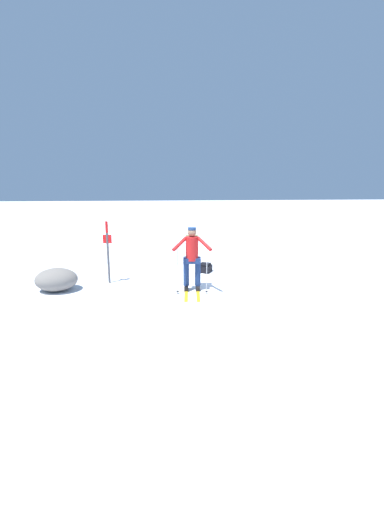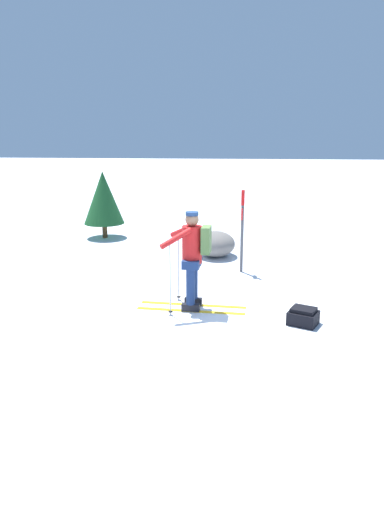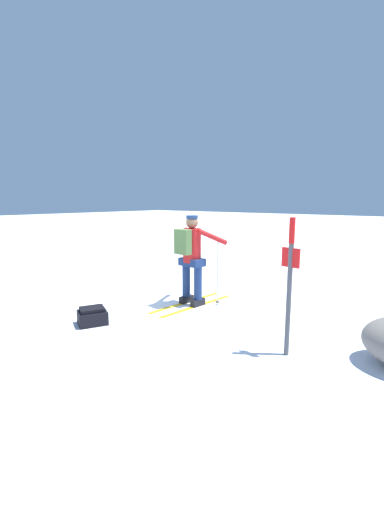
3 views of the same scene
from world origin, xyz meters
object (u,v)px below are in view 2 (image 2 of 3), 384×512
Objects in this scene: dropped_backpack at (303,317)px; rock_boulder at (216,244)px; skier at (193,254)px; pine_tree at (103,198)px; trail_marker at (242,224)px.

dropped_backpack is 4.40m from rock_boulder.
skier is 1.72× the size of rock_boulder.
skier is 6.09m from pine_tree.
skier reaches higher than rock_boulder.
rock_boulder is at bearing 25.04° from trail_marker.
trail_marker reaches higher than skier.
pine_tree is at bearing 60.44° from rock_boulder.
trail_marker is (2.85, 0.94, 0.92)m from dropped_backpack.
trail_marker reaches higher than dropped_backpack.
dropped_backpack is 0.32× the size of trail_marker.
skier is at bearing -151.57° from pine_tree.
dropped_backpack is at bearing -141.60° from pine_tree.
skier is 3.38× the size of dropped_backpack.
skier is 3.63m from rock_boulder.
pine_tree is at bearing 28.43° from skier.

